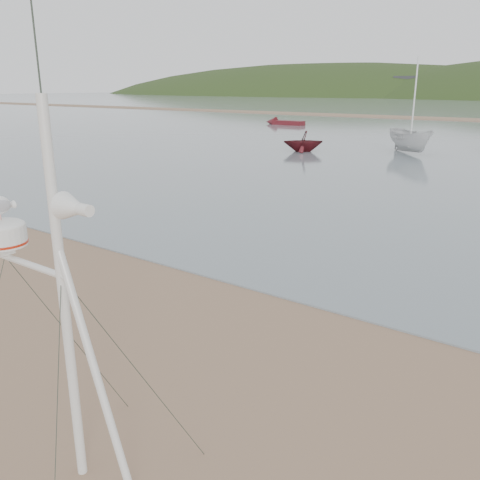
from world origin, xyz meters
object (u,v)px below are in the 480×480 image
Objects in this scene: mast_rig at (65,378)px; dinghy_red_far at (280,122)px; boat_white at (412,120)px; boat_red at (304,132)px.

mast_rig reaches higher than dinghy_red_far.
boat_red is at bearing 158.71° from boat_white.
boat_red is 0.60× the size of boat_white.
dinghy_red_far is at bearing 91.34° from boat_white.
mast_rig reaches higher than boat_red.
boat_white is (-6.71, 32.05, 0.99)m from mast_rig.
mast_rig reaches higher than boat_white.
boat_red is at bearing 114.54° from mast_rig.
mast_rig is 31.54m from boat_red.
boat_white is 27.81m from dinghy_red_far.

